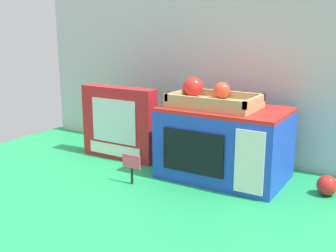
{
  "coord_description": "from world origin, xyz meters",
  "views": [
    {
      "loc": [
        0.7,
        -1.24,
        0.51
      ],
      "look_at": [
        -0.05,
        -0.01,
        0.15
      ],
      "focal_mm": 43.86,
      "sensor_mm": 36.0,
      "label": 1
    }
  ],
  "objects_px": {
    "cookie_set_box": "(119,123)",
    "loose_toy_apple": "(327,185)",
    "toy_microwave": "(224,143)",
    "price_sign": "(131,165)",
    "food_groups_crate": "(211,99)"
  },
  "relations": [
    {
      "from": "price_sign",
      "to": "food_groups_crate",
      "type": "bearing_deg",
      "value": 50.62
    },
    {
      "from": "toy_microwave",
      "to": "price_sign",
      "type": "bearing_deg",
      "value": -136.91
    },
    {
      "from": "food_groups_crate",
      "to": "loose_toy_apple",
      "type": "relative_size",
      "value": 4.55
    },
    {
      "from": "toy_microwave",
      "to": "price_sign",
      "type": "relative_size",
      "value": 4.12
    },
    {
      "from": "cookie_set_box",
      "to": "loose_toy_apple",
      "type": "bearing_deg",
      "value": 2.56
    },
    {
      "from": "toy_microwave",
      "to": "price_sign",
      "type": "xyz_separation_m",
      "value": [
        -0.23,
        -0.22,
        -0.06
      ]
    },
    {
      "from": "cookie_set_box",
      "to": "toy_microwave",
      "type": "bearing_deg",
      "value": 1.95
    },
    {
      "from": "toy_microwave",
      "to": "food_groups_crate",
      "type": "relative_size",
      "value": 1.43
    },
    {
      "from": "toy_microwave",
      "to": "price_sign",
      "type": "height_order",
      "value": "toy_microwave"
    },
    {
      "from": "cookie_set_box",
      "to": "loose_toy_apple",
      "type": "distance_m",
      "value": 0.78
    },
    {
      "from": "food_groups_crate",
      "to": "price_sign",
      "type": "bearing_deg",
      "value": -129.38
    },
    {
      "from": "price_sign",
      "to": "loose_toy_apple",
      "type": "distance_m",
      "value": 0.62
    },
    {
      "from": "toy_microwave",
      "to": "price_sign",
      "type": "distance_m",
      "value": 0.32
    },
    {
      "from": "toy_microwave",
      "to": "cookie_set_box",
      "type": "distance_m",
      "value": 0.44
    },
    {
      "from": "toy_microwave",
      "to": "cookie_set_box",
      "type": "xyz_separation_m",
      "value": [
        -0.44,
        -0.01,
        0.02
      ]
    }
  ]
}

